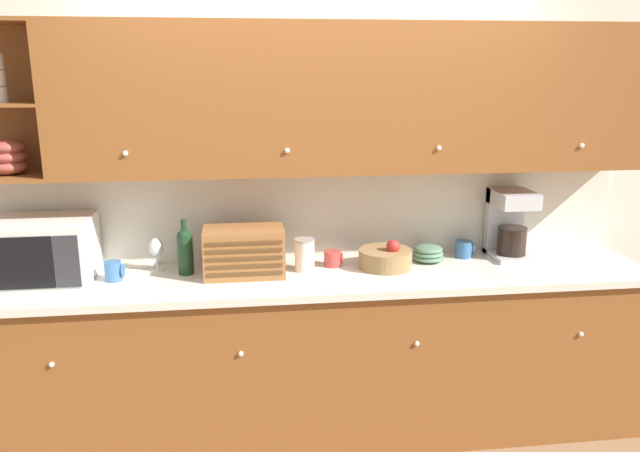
# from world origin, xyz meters

# --- Properties ---
(ground_plane) EXTENTS (24.00, 24.00, 0.00)m
(ground_plane) POSITION_xyz_m (0.00, 0.00, 0.00)
(ground_plane) COLOR #896647
(wall_back) EXTENTS (5.97, 0.06, 2.60)m
(wall_back) POSITION_xyz_m (0.00, 0.03, 1.30)
(wall_back) COLOR beige
(wall_back) RESTS_ON ground_plane
(counter_unit) EXTENTS (3.59, 0.64, 0.95)m
(counter_unit) POSITION_xyz_m (-0.00, -0.31, 0.48)
(counter_unit) COLOR brown
(counter_unit) RESTS_ON ground_plane
(backsplash_panel) EXTENTS (3.57, 0.01, 0.53)m
(backsplash_panel) POSITION_xyz_m (0.00, -0.01, 1.22)
(backsplash_panel) COLOR silver
(backsplash_panel) RESTS_ON counter_unit
(upper_cabinets) EXTENTS (3.57, 0.36, 0.77)m
(upper_cabinets) POSITION_xyz_m (0.16, -0.17, 1.86)
(upper_cabinets) COLOR brown
(upper_cabinets) RESTS_ON backsplash_panel
(microwave) EXTENTS (0.53, 0.42, 0.33)m
(microwave) POSITION_xyz_m (-1.45, -0.25, 1.11)
(microwave) COLOR silver
(microwave) RESTS_ON counter_unit
(mug_blue_second) EXTENTS (0.10, 0.09, 0.10)m
(mug_blue_second) POSITION_xyz_m (-1.08, -0.29, 1.00)
(mug_blue_second) COLOR #38669E
(mug_blue_second) RESTS_ON counter_unit
(wine_glass) EXTENTS (0.08, 0.08, 0.18)m
(wine_glass) POSITION_xyz_m (-0.88, -0.14, 1.07)
(wine_glass) COLOR silver
(wine_glass) RESTS_ON counter_unit
(wine_bottle) EXTENTS (0.08, 0.08, 0.30)m
(wine_bottle) POSITION_xyz_m (-0.72, -0.22, 1.09)
(wine_bottle) COLOR #19381E
(wine_bottle) RESTS_ON counter_unit
(bread_box) EXTENTS (0.42, 0.25, 0.26)m
(bread_box) POSITION_xyz_m (-0.41, -0.28, 1.08)
(bread_box) COLOR #996033
(bread_box) RESTS_ON counter_unit
(storage_canister) EXTENTS (0.11, 0.11, 0.18)m
(storage_canister) POSITION_xyz_m (-0.09, -0.25, 1.04)
(storage_canister) COLOR silver
(storage_canister) RESTS_ON counter_unit
(mug_patterned_third) EXTENTS (0.11, 0.09, 0.09)m
(mug_patterned_third) POSITION_xyz_m (0.07, -0.19, 1.00)
(mug_patterned_third) COLOR #B73D38
(mug_patterned_third) RESTS_ON counter_unit
(fruit_basket) EXTENTS (0.29, 0.29, 0.16)m
(fruit_basket) POSITION_xyz_m (0.36, -0.25, 1.01)
(fruit_basket) COLOR #937047
(fruit_basket) RESTS_ON counter_unit
(bowl_stack_on_counter) EXTENTS (0.18, 0.18, 0.09)m
(bowl_stack_on_counter) POSITION_xyz_m (0.63, -0.17, 1.00)
(bowl_stack_on_counter) COLOR slate
(bowl_stack_on_counter) RESTS_ON counter_unit
(mug) EXTENTS (0.11, 0.10, 0.10)m
(mug) POSITION_xyz_m (0.85, -0.13, 1.00)
(mug) COLOR #38669E
(mug) RESTS_ON counter_unit
(coffee_maker) EXTENTS (0.22, 0.27, 0.39)m
(coffee_maker) POSITION_xyz_m (1.11, -0.14, 1.15)
(coffee_maker) COLOR #B7B7BC
(coffee_maker) RESTS_ON counter_unit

